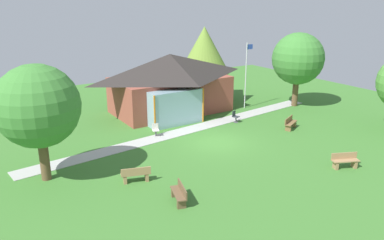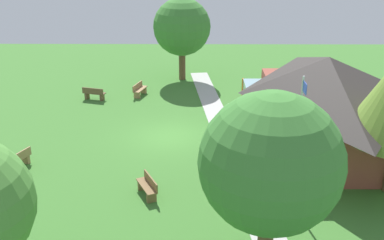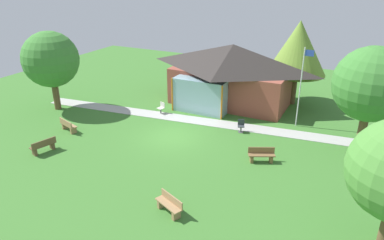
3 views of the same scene
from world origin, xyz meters
name	(u,v)px [view 1 (image 1 of 3)]	position (x,y,z in m)	size (l,w,h in m)	color
ground_plane	(216,142)	(0.00, 0.00, 0.00)	(44.00, 44.00, 0.00)	#3D752D
pavilion	(170,82)	(0.95, 7.72, 2.46)	(9.99, 6.94, 4.72)	brown
footpath	(192,129)	(0.00, 3.03, 0.01)	(24.34, 1.30, 0.03)	#ADADA8
flagpole	(246,73)	(6.82, 5.33, 3.04)	(0.64, 0.08, 5.50)	silver
bench_mid_left	(136,175)	(-6.77, -2.39, 0.40)	(1.56, 0.87, 0.84)	#9E7A51
bench_front_left	(179,194)	(-5.91, -5.30, 0.40)	(0.84, 1.56, 0.84)	brown
bench_mid_right	(290,123)	(6.05, -0.62, 0.40)	(1.54, 1.04, 0.84)	brown
bench_front_right	(345,161)	(3.67, -6.96, 0.40)	(1.55, 1.00, 0.84)	#9E7A51
patio_chair_west	(156,130)	(-2.80, 3.15, 0.42)	(0.55, 0.55, 0.86)	beige
patio_chair_lawn_spare	(235,117)	(3.67, 2.69, 0.42)	(0.57, 0.57, 0.86)	#33383D
tree_east_hedge	(298,59)	(10.94, 3.60, 4.07)	(4.35, 4.35, 6.27)	brown
tree_behind_pavilion_right	(204,50)	(5.57, 9.70, 4.52)	(4.55, 4.55, 6.59)	brown
tree_west_hedge	(38,107)	(-10.54, 0.39, 3.90)	(4.15, 4.15, 5.99)	brown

